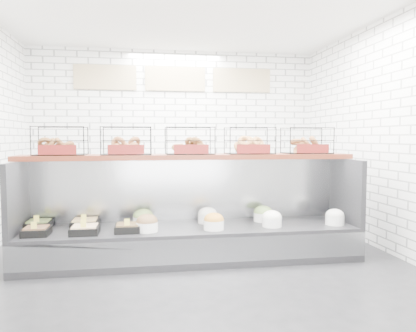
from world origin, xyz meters
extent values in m
plane|color=black|center=(0.00, 0.00, 0.00)|extent=(5.50, 5.50, 0.00)
cube|color=white|center=(0.00, 2.75, 1.50)|extent=(5.00, 0.02, 3.00)
cube|color=white|center=(2.50, 0.00, 1.50)|extent=(0.02, 5.50, 3.00)
cube|color=#CBB78D|center=(-1.20, 2.72, 2.50)|extent=(1.05, 0.03, 0.42)
cube|color=#CBB78D|center=(0.00, 2.72, 2.50)|extent=(1.05, 0.03, 0.42)
cube|color=#CBB78D|center=(1.20, 2.72, 2.50)|extent=(1.05, 0.03, 0.42)
cube|color=black|center=(0.00, 0.30, 0.20)|extent=(4.00, 0.90, 0.40)
cube|color=#93969B|center=(0.00, -0.14, 0.22)|extent=(4.00, 0.03, 0.28)
cube|color=#93969B|center=(0.00, 0.71, 0.80)|extent=(4.00, 0.08, 0.80)
cube|color=black|center=(-1.97, 0.30, 0.80)|extent=(0.06, 0.90, 0.80)
cube|color=black|center=(1.97, 0.30, 0.80)|extent=(0.06, 0.90, 0.80)
cube|color=black|center=(-1.73, 0.12, 0.44)|extent=(0.28, 0.28, 0.08)
cube|color=brown|center=(-1.73, 0.12, 0.48)|extent=(0.23, 0.23, 0.04)
cube|color=#FCEE57|center=(-1.73, 0.02, 0.53)|extent=(0.06, 0.01, 0.08)
cube|color=black|center=(-1.80, 0.48, 0.44)|extent=(0.28, 0.28, 0.08)
cube|color=olive|center=(-1.80, 0.48, 0.48)|extent=(0.24, 0.24, 0.04)
cube|color=#FCEE57|center=(-1.80, 0.39, 0.53)|extent=(0.06, 0.01, 0.08)
cube|color=black|center=(-1.22, 0.11, 0.44)|extent=(0.31, 0.31, 0.08)
cube|color=#DBB486|center=(-1.22, 0.11, 0.48)|extent=(0.26, 0.26, 0.04)
cube|color=#FCEE57|center=(-1.22, 0.00, 0.53)|extent=(0.06, 0.01, 0.08)
cube|color=black|center=(-1.27, 0.48, 0.44)|extent=(0.32, 0.32, 0.08)
cube|color=#DEB871|center=(-1.27, 0.48, 0.48)|extent=(0.27, 0.27, 0.04)
cube|color=#FCEE57|center=(-1.27, 0.37, 0.53)|extent=(0.06, 0.01, 0.08)
cube|color=black|center=(-0.75, 0.13, 0.44)|extent=(0.28, 0.28, 0.08)
cube|color=brown|center=(-0.75, 0.13, 0.48)|extent=(0.24, 0.24, 0.04)
cube|color=#FCEE57|center=(-0.75, 0.03, 0.53)|extent=(0.06, 0.01, 0.08)
cylinder|color=white|center=(-0.54, 0.12, 0.46)|extent=(0.25, 0.25, 0.11)
ellipsoid|color=brown|center=(-0.54, 0.12, 0.52)|extent=(0.25, 0.25, 0.17)
cylinder|color=white|center=(-0.58, 0.45, 0.46)|extent=(0.25, 0.25, 0.11)
ellipsoid|color=olive|center=(-0.58, 0.45, 0.52)|extent=(0.25, 0.25, 0.17)
cylinder|color=white|center=(0.23, 0.09, 0.46)|extent=(0.24, 0.24, 0.11)
ellipsoid|color=#C58029|center=(0.23, 0.09, 0.52)|extent=(0.23, 0.23, 0.16)
cylinder|color=white|center=(0.22, 0.47, 0.46)|extent=(0.24, 0.24, 0.11)
ellipsoid|color=silver|center=(0.22, 0.47, 0.52)|extent=(0.24, 0.24, 0.17)
cylinder|color=white|center=(0.95, 0.14, 0.46)|extent=(0.24, 0.24, 0.11)
ellipsoid|color=white|center=(0.95, 0.14, 0.52)|extent=(0.23, 0.23, 0.16)
cylinder|color=white|center=(0.94, 0.47, 0.46)|extent=(0.24, 0.24, 0.11)
ellipsoid|color=#779C4F|center=(0.94, 0.47, 0.52)|extent=(0.24, 0.24, 0.17)
cylinder|color=white|center=(1.75, 0.12, 0.46)|extent=(0.23, 0.23, 0.11)
ellipsoid|color=silver|center=(1.75, 0.12, 0.52)|extent=(0.22, 0.22, 0.16)
cube|color=#501D11|center=(0.00, 0.52, 1.23)|extent=(4.10, 0.50, 0.06)
cube|color=black|center=(-1.53, 0.52, 1.43)|extent=(0.60, 0.38, 0.34)
cube|color=maroon|center=(-1.53, 0.32, 1.33)|extent=(0.42, 0.02, 0.11)
cube|color=black|center=(-0.77, 0.52, 1.43)|extent=(0.60, 0.38, 0.34)
cube|color=maroon|center=(-0.77, 0.32, 1.33)|extent=(0.42, 0.02, 0.11)
cube|color=black|center=(0.00, 0.52, 1.43)|extent=(0.60, 0.38, 0.34)
cube|color=maroon|center=(0.00, 0.32, 1.33)|extent=(0.42, 0.02, 0.11)
cube|color=black|center=(0.77, 0.52, 1.43)|extent=(0.60, 0.38, 0.34)
cube|color=maroon|center=(0.77, 0.32, 1.33)|extent=(0.42, 0.02, 0.11)
cube|color=black|center=(1.53, 0.52, 1.43)|extent=(0.60, 0.38, 0.34)
cube|color=maroon|center=(1.53, 0.32, 1.33)|extent=(0.42, 0.02, 0.11)
cube|color=#93969B|center=(0.00, 2.43, 0.45)|extent=(4.00, 0.60, 0.90)
cube|color=black|center=(-1.20, 2.47, 1.02)|extent=(0.40, 0.30, 0.24)
cube|color=silver|center=(-0.33, 2.45, 0.99)|extent=(0.35, 0.28, 0.18)
cylinder|color=#DF3741|center=(0.27, 2.46, 1.01)|extent=(0.09, 0.09, 0.22)
cube|color=black|center=(1.40, 2.39, 1.05)|extent=(0.30, 0.30, 0.30)
camera|label=1|loc=(-0.57, -4.49, 1.47)|focal=35.00mm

